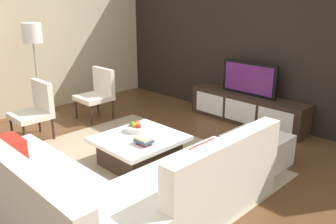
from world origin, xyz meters
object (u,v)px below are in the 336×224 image
media_console (247,109)px  sectional_couch (107,190)px  accent_chair_near (36,107)px  accent_chair_far (98,91)px  book_stack (143,141)px  coffee_table (140,150)px  television (249,79)px  ottoman (257,150)px  fruit_bowl (136,127)px  floor_lamp (33,39)px

media_console → sectional_couch: bearing=-80.6°
media_console → accent_chair_near: bearing=-123.7°
accent_chair_far → book_stack: accent_chair_far is taller
book_stack → coffee_table: bearing=151.7°
television → accent_chair_near: television is taller
media_console → accent_chair_far: (-2.01, -1.60, 0.24)m
accent_chair_near → ottoman: (2.83, 1.57, -0.29)m
sectional_couch → coffee_table: (-0.64, 0.96, -0.09)m
television → coffee_table: television is taller
fruit_bowl → book_stack: 0.45m
coffee_table → accent_chair_far: (-1.91, 0.69, 0.29)m
ottoman → fruit_bowl: (-1.24, -0.96, 0.23)m
television → book_stack: bearing=-87.3°
television → floor_lamp: floor_lamp is taller
fruit_bowl → television: bearing=82.7°
ottoman → fruit_bowl: 1.59m
ottoman → floor_lamp: bearing=-162.1°
television → book_stack: television is taller
sectional_couch → accent_chair_far: accent_chair_far is taller
media_console → accent_chair_far: size_ratio=2.39×
ottoman → accent_chair_far: size_ratio=0.80×
media_console → floor_lamp: 3.73m
media_console → sectional_couch: (0.54, -3.25, 0.04)m
media_console → ottoman: media_console is taller
television → coffee_table: (-0.10, -2.30, -0.57)m
media_console → accent_chair_far: 2.59m
accent_chair_near → television: bearing=60.5°
accent_chair_far → fruit_bowl: bearing=-26.8°
media_console → coffee_table: bearing=-92.5°
accent_chair_near → book_stack: bearing=15.4°
fruit_bowl → accent_chair_far: accent_chair_far is taller
television → accent_chair_far: television is taller
floor_lamp → book_stack: bearing=-0.4°
television → accent_chair_near: 3.38m
sectional_couch → ottoman: (0.42, 2.02, -0.09)m
coffee_table → fruit_bowl: 0.31m
accent_chair_near → accent_chair_far: (-0.14, 1.20, -0.00)m
sectional_couch → accent_chair_far: 3.05m
television → floor_lamp: (-2.63, -2.39, 0.62)m
accent_chair_near → ottoman: bearing=33.2°
media_console → ottoman: size_ratio=2.97×
media_console → coffee_table: 2.30m
media_console → accent_chair_far: bearing=-141.5°
accent_chair_near → floor_lamp: bearing=155.5°
ottoman → accent_chair_far: 3.01m
accent_chair_far → ottoman: bearing=-0.8°
fruit_bowl → accent_chair_far: size_ratio=0.32×
accent_chair_near → book_stack: accent_chair_near is taller
floor_lamp → book_stack: size_ratio=7.75×
book_stack → sectional_couch: bearing=-63.2°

